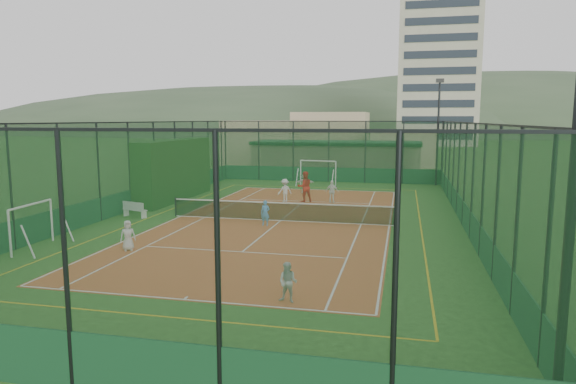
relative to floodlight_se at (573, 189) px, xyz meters
name	(u,v)px	position (x,y,z in m)	size (l,w,h in m)	color
ground	(280,221)	(-8.60, 16.60, -4.12)	(300.00, 300.00, 0.00)	#274E1A
court_slab	(280,221)	(-8.60, 16.60, -4.12)	(11.17, 23.97, 0.01)	#A64525
tennis_net	(280,211)	(-8.60, 16.60, -3.59)	(11.67, 0.12, 1.06)	black
perimeter_fence	(280,172)	(-8.60, 16.60, -1.62)	(18.12, 34.12, 5.00)	#113419
floodlight_se	(573,189)	(0.00, 0.00, 0.00)	(0.60, 0.26, 8.25)	black
floodlight_ne	(438,133)	(0.00, 33.20, 0.00)	(0.60, 0.26, 8.25)	black
clubhouse	(336,158)	(-8.60, 38.60, -2.55)	(15.20, 7.20, 3.15)	tan
apartment_tower	(437,69)	(3.40, 98.60, 10.88)	(15.00, 12.00, 30.00)	beige
distant_hills	(386,135)	(-8.60, 166.60, -4.12)	(200.00, 60.00, 24.00)	#384C33
hedge_left	(175,170)	(-16.90, 21.97, -2.19)	(1.32, 8.82, 3.86)	black
white_bench	(135,209)	(-16.40, 15.88, -3.69)	(1.54, 0.42, 0.87)	white
futsal_goal_near	(32,227)	(-16.99, 8.88, -3.23)	(0.81, 2.79, 1.80)	white
futsal_goal_far	(318,173)	(-9.06, 31.00, -3.16)	(3.00, 0.87, 1.94)	white
child_near_left	(128,235)	(-13.09, 9.45, -3.51)	(0.59, 0.38, 1.21)	silver
child_near_mid	(265,213)	(-9.06, 15.32, -3.50)	(0.45, 0.30, 1.23)	#5197E6
child_near_right	(288,282)	(-5.62, 5.19, -3.53)	(0.57, 0.44, 1.16)	silver
child_far_left	(285,190)	(-9.75, 22.55, -3.39)	(0.94, 0.54, 1.45)	white
child_far_right	(332,192)	(-6.81, 22.91, -3.42)	(0.82, 0.34, 1.39)	white
child_far_back	(305,183)	(-9.28, 26.72, -3.41)	(1.31, 0.42, 1.41)	silver
coach	(305,187)	(-8.53, 22.81, -3.15)	(0.94, 0.73, 1.92)	red
tennis_balls	(273,213)	(-9.45, 18.42, -4.08)	(2.67, 1.02, 0.07)	#CCE033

